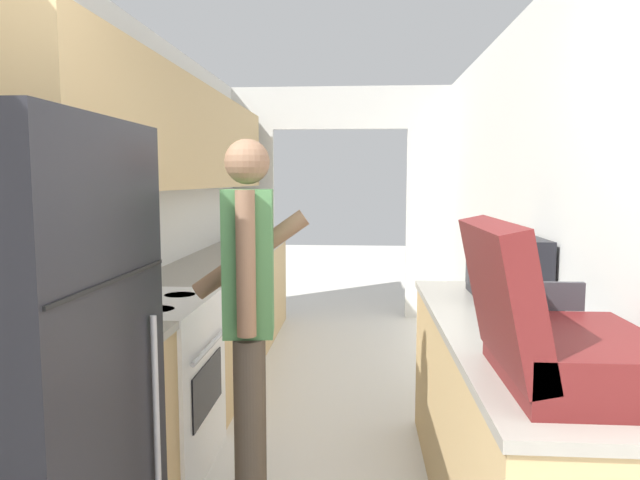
{
  "coord_description": "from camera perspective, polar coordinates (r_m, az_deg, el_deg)",
  "views": [
    {
      "loc": [
        0.22,
        -1.08,
        1.51
      ],
      "look_at": [
        -0.04,
        2.62,
        1.11
      ],
      "focal_mm": 32.0,
      "sensor_mm": 36.0,
      "label": 1
    }
  ],
  "objects": [
    {
      "name": "range_oven",
      "position": [
        3.16,
        -16.85,
        -13.69
      ],
      "size": [
        0.66,
        0.79,
        1.03
      ],
      "color": "white",
      "rests_on": "ground_plane"
    },
    {
      "name": "wall_left",
      "position": [
        3.74,
        -17.06,
        5.75
      ],
      "size": [
        0.38,
        7.52,
        2.5
      ],
      "color": "silver",
      "rests_on": "ground_plane"
    },
    {
      "name": "wall_far_with_doorway",
      "position": [
        6.23,
        1.98,
        5.25
      ],
      "size": [
        2.75,
        0.06,
        2.5
      ],
      "color": "silver",
      "rests_on": "ground_plane"
    },
    {
      "name": "wall_right",
      "position": [
        3.2,
        21.89,
        1.0
      ],
      "size": [
        0.06,
        7.52,
        2.5
      ],
      "color": "silver",
      "rests_on": "ground_plane"
    },
    {
      "name": "person",
      "position": [
        2.52,
        -7.09,
        -7.86
      ],
      "size": [
        0.54,
        0.4,
        1.68
      ],
      "rotation": [
        0.0,
        0.0,
        1.69
      ],
      "color": "#4C4238",
      "rests_on": "ground_plane"
    },
    {
      "name": "refrigerator",
      "position": [
        2.03,
        -28.55,
        -13.77
      ],
      "size": [
        0.71,
        0.79,
        1.69
      ],
      "color": "black",
      "rests_on": "ground_plane"
    },
    {
      "name": "microwave",
      "position": [
        3.12,
        18.17,
        -2.63
      ],
      "size": [
        0.34,
        0.48,
        0.32
      ],
      "color": "black",
      "rests_on": "counter_right"
    },
    {
      "name": "book_stack",
      "position": [
        2.54,
        20.09,
        -7.07
      ],
      "size": [
        0.26,
        0.3,
        0.11
      ],
      "color": "white",
      "rests_on": "counter_right"
    },
    {
      "name": "counter_left",
      "position": [
        4.61,
        -9.96,
        -7.35
      ],
      "size": [
        0.62,
        4.07,
        0.89
      ],
      "color": "tan",
      "rests_on": "ground_plane"
    },
    {
      "name": "suitcase",
      "position": [
        1.87,
        22.07,
        -8.83
      ],
      "size": [
        0.53,
        0.61,
        0.49
      ],
      "color": "#5B1919",
      "rests_on": "counter_right"
    },
    {
      "name": "counter_right",
      "position": [
        2.7,
        18.57,
        -17.41
      ],
      "size": [
        0.62,
        2.16,
        0.89
      ],
      "color": "tan",
      "rests_on": "ground_plane"
    }
  ]
}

